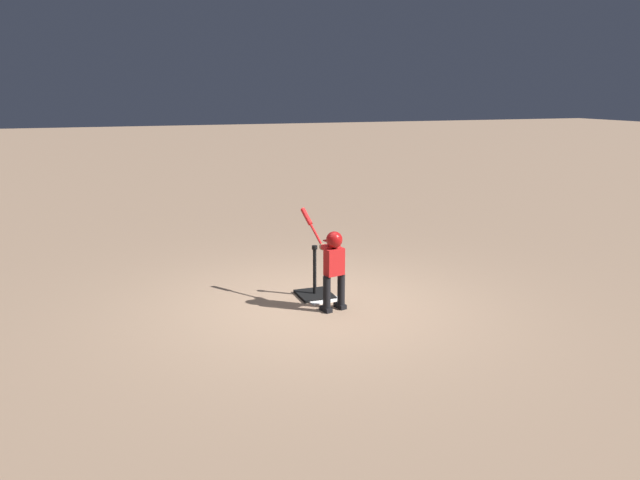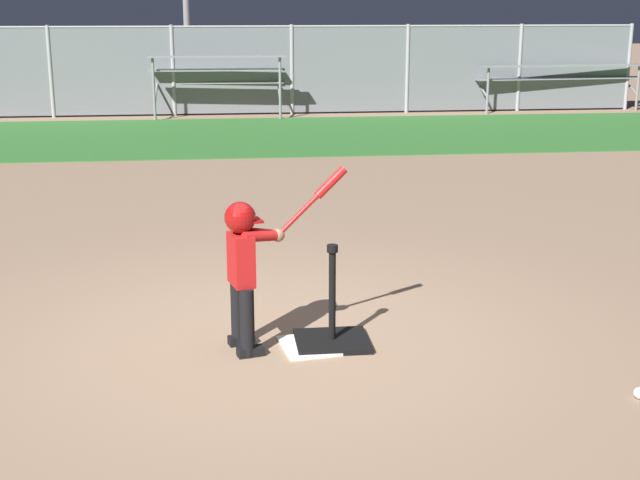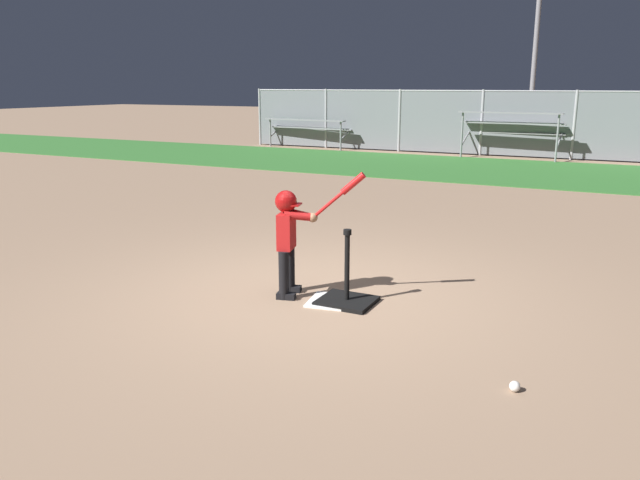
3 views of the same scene
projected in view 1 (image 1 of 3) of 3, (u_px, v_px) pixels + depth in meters
name	position (u px, v px, depth m)	size (l,w,h in m)	color
ground_plane	(316.00, 306.00, 8.22)	(90.00, 90.00, 0.00)	#93755B
home_plate	(320.00, 298.00, 8.50)	(0.44, 0.44, 0.02)	white
batting_tee	(315.00, 290.00, 8.59)	(0.51, 0.46, 0.72)	black
batter_child	(333.00, 260.00, 7.93)	(0.85, 0.39, 1.24)	black
baseball	(342.00, 256.00, 10.54)	(0.07, 0.07, 0.07)	white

